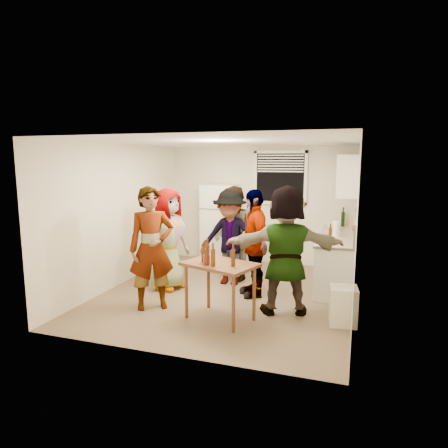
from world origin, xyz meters
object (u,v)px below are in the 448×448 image
(guest_grey, at_px, (169,288))
(trash_bin, at_px, (343,306))
(red_cup, at_px, (207,264))
(beer_bottle_table, at_px, (203,262))
(guest_black, at_px, (253,295))
(blue_cup, at_px, (319,242))
(guest_orange, at_px, (284,312))
(serving_table, at_px, (220,319))
(guest_stripe, at_px, (153,307))
(guest_back_right, at_px, (230,283))
(guest_back_left, at_px, (234,279))
(kettle, at_px, (336,231))
(beer_bottle_counter, at_px, (330,240))
(wine_bottle, at_px, (342,226))
(refrigerator, at_px, (221,224))

(guest_grey, bearing_deg, trash_bin, -86.46)
(red_cup, bearing_deg, beer_bottle_table, 133.47)
(guest_black, bearing_deg, red_cup, -47.35)
(blue_cup, bearing_deg, guest_orange, -113.34)
(serving_table, relative_size, guest_black, 0.55)
(guest_stripe, xyz_separation_m, guest_back_right, (0.74, 1.50, 0.00))
(beer_bottle_table, bearing_deg, trash_bin, 11.64)
(guest_stripe, bearing_deg, guest_black, 3.28)
(trash_bin, distance_m, guest_grey, 3.03)
(guest_back_left, bearing_deg, guest_grey, -94.86)
(guest_stripe, distance_m, guest_orange, 1.97)
(kettle, xyz_separation_m, guest_grey, (-2.71, -1.61, -0.90))
(beer_bottle_table, distance_m, guest_black, 1.49)
(trash_bin, bearing_deg, beer_bottle_counter, 102.25)
(wine_bottle, height_order, blue_cup, wine_bottle)
(guest_grey, xyz_separation_m, guest_back_right, (0.93, 0.58, 0.00))
(serving_table, relative_size, guest_back_left, 0.55)
(refrigerator, height_order, blue_cup, refrigerator)
(beer_bottle_counter, height_order, trash_bin, beer_bottle_counter)
(beer_bottle_table, relative_size, guest_grey, 0.12)
(red_cup, bearing_deg, guest_stripe, 167.42)
(red_cup, bearing_deg, trash_bin, 14.88)
(guest_black, bearing_deg, guest_back_right, -161.40)
(beer_bottle_counter, bearing_deg, guest_back_left, 173.69)
(beer_bottle_counter, height_order, guest_orange, beer_bottle_counter)
(guest_grey, height_order, guest_back_left, guest_back_left)
(kettle, relative_size, guest_black, 0.12)
(beer_bottle_table, relative_size, guest_orange, 0.11)
(beer_bottle_counter, distance_m, red_cup, 2.35)
(kettle, height_order, guest_black, kettle)
(beer_bottle_table, xyz_separation_m, guest_back_right, (-0.13, 1.63, -0.82))
(refrigerator, height_order, guest_black, refrigerator)
(serving_table, relative_size, guest_grey, 0.55)
(wine_bottle, relative_size, guest_orange, 0.15)
(guest_grey, bearing_deg, beer_bottle_table, -118.58)
(red_cup, xyz_separation_m, guest_back_left, (-0.22, 1.99, -0.82))
(kettle, xyz_separation_m, serving_table, (-1.41, -2.64, -0.90))
(refrigerator, bearing_deg, guest_orange, -53.18)
(trash_bin, xyz_separation_m, guest_orange, (-0.83, 0.17, -0.25))
(kettle, height_order, guest_stripe, kettle)
(beer_bottle_table, distance_m, red_cup, 0.12)
(guest_black, bearing_deg, refrigerator, -178.52)
(kettle, distance_m, guest_stripe, 3.69)
(beer_bottle_counter, bearing_deg, serving_table, -128.86)
(guest_back_right, bearing_deg, guest_back_left, 90.83)
(trash_bin, distance_m, guest_orange, 0.89)
(beer_bottle_counter, height_order, red_cup, beer_bottle_counter)
(guest_black, bearing_deg, beer_bottle_counter, 83.17)
(trash_bin, height_order, guest_black, trash_bin)
(guest_back_right, bearing_deg, blue_cup, -7.00)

